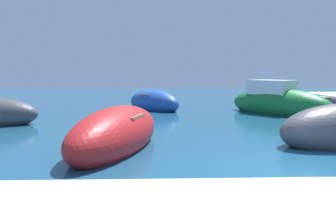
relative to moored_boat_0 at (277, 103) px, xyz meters
The scene contains 5 objects.
ground 10.56m from the moored_boat_0, 108.33° to the right, with size 80.00×80.00×0.00m, color navy.
moored_boat_0 is the anchor object (origin of this frame).
moored_boat_2 11.03m from the moored_boat_0, 135.14° to the right, with size 3.08×5.46×1.60m.
moored_boat_4 7.25m from the moored_boat_0, 161.45° to the left, with size 4.05×4.53×1.54m.
moored_boat_5 5.89m from the moored_boat_0, 39.16° to the left, with size 3.44×1.43×0.96m.
Camera 1 is at (-3.28, -6.96, 2.21)m, focal length 33.44 mm.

